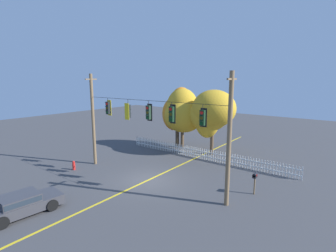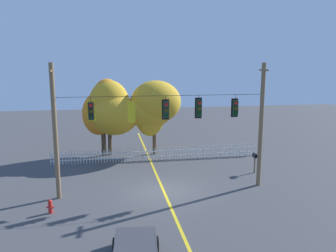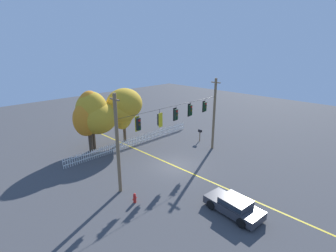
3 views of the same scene
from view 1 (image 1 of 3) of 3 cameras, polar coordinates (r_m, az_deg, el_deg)
ground at (r=19.09m, az=-4.49°, el=-12.01°), size 80.00×80.00×0.00m
lane_centerline_stripe at (r=19.09m, az=-4.49°, el=-12.00°), size 0.16×36.00×0.01m
signal_support_span at (r=17.97m, az=-4.67°, el=-0.28°), size 12.54×1.10×7.73m
traffic_signal_westbound_side at (r=20.77m, az=-13.25°, el=3.98°), size 0.43×0.38×1.40m
traffic_signal_eastbound_side at (r=19.09m, az=-8.94°, el=3.28°), size 0.43×0.38×1.51m
traffic_signal_southbound_primary at (r=17.71m, az=-4.36°, el=3.05°), size 0.43×0.38×1.43m
traffic_signal_northbound_secondary at (r=16.46m, az=0.86°, el=2.69°), size 0.43×0.38×1.41m
traffic_signal_northbound_primary at (r=15.25m, az=7.76°, el=1.85°), size 0.43×0.38×1.39m
white_picket_fence at (r=23.84m, az=7.67°, el=-6.16°), size 16.72×0.06×1.02m
autumn_maple_near_fence at (r=27.12m, az=2.32°, el=3.53°), size 3.47×2.72×6.48m
autumn_maple_mid at (r=26.68m, az=3.41°, el=3.09°), size 4.16×4.01×6.38m
autumn_oak_far_east at (r=24.71m, az=9.53°, el=3.02°), size 4.69×3.90×6.33m
parked_car at (r=16.53m, az=-29.94°, el=-14.83°), size 2.16×4.10×1.15m
fire_hydrant at (r=22.33m, az=-20.34°, el=-8.27°), size 0.38×0.22×0.75m
roadside_mailbox at (r=17.38m, az=18.91°, el=-10.73°), size 0.25×0.44×1.43m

